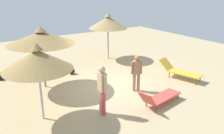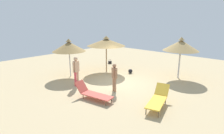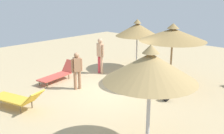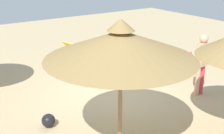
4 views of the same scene
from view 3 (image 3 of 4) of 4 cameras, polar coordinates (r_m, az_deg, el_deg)
The scene contains 9 objects.
ground at distance 11.08m, azimuth -0.22°, elevation -5.28°, with size 24.00×24.00×0.10m, color tan.
parasol_umbrella_front at distance 6.36m, azimuth 8.30°, elevation -0.04°, with size 2.31×2.31×2.79m.
parasol_umbrella_far_left at distance 11.43m, azimuth 13.04°, elevation 6.88°, with size 2.84×2.84×2.72m.
parasol_umbrella_near_right at distance 13.69m, azimuth 5.50°, elevation 8.10°, with size 2.24×2.24×2.65m.
lounge_chair_edge at distance 12.39m, azimuth -11.54°, elevation -1.45°, with size 2.11×0.93×0.79m.
lounge_chair_near_left at distance 9.80m, azimuth -19.78°, elevation -6.42°, with size 1.16×2.18×0.81m.
person_standing_far_right at distance 11.02m, azimuth -7.62°, elevation -0.35°, with size 0.44×0.32×1.58m.
person_standing_back at distance 13.07m, azimuth -2.57°, elevation 2.99°, with size 0.24×0.47×1.79m.
beach_ball at distance 10.17m, azimuth 11.61°, elevation -6.36°, with size 0.32×0.32×0.32m, color black.
Camera 3 is at (7.49, 7.11, 3.97)m, focal length 42.11 mm.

